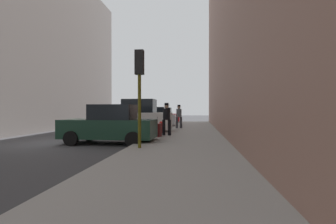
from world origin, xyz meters
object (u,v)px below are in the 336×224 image
fire_hydrant (161,127)px  parked_red_hatchback (161,116)px  rolling_suitcase (157,130)px  traffic_light (139,77)px  parked_dark_green_sedan (110,125)px  parked_silver_sedan (153,118)px  pedestrian_with_beanie (179,115)px  pedestrian_with_fedora (167,117)px  parked_white_van (137,118)px

fire_hydrant → parked_red_hatchback: bearing=97.8°
rolling_suitcase → traffic_light: bearing=-90.5°
parked_dark_green_sedan → rolling_suitcase: (1.89, 1.96, -0.36)m
parked_silver_sedan → rolling_suitcase: parked_silver_sedan is taller
traffic_light → pedestrian_with_beanie: traffic_light is taller
pedestrian_with_fedora → traffic_light: bearing=-95.2°
fire_hydrant → parked_silver_sedan: bearing=103.5°
parked_dark_green_sedan → parked_silver_sedan: bearing=90.0°
fire_hydrant → pedestrian_with_fedora: bearing=-69.6°
pedestrian_with_beanie → parked_red_hatchback: bearing=106.3°
parked_white_van → pedestrian_with_fedora: bearing=-50.6°
parked_red_hatchback → pedestrian_with_beanie: (2.58, -8.85, 0.29)m
traffic_light → rolling_suitcase: bearing=89.5°
parked_dark_green_sedan → parked_white_van: bearing=90.0°
traffic_light → parked_white_van: bearing=103.7°
traffic_light → pedestrian_with_beanie: size_ratio=2.03×
traffic_light → parked_red_hatchback: bearing=95.5°
parked_silver_sedan → pedestrian_with_fedora: size_ratio=2.39×
pedestrian_with_beanie → fire_hydrant: bearing=-100.1°
parked_silver_sedan → rolling_suitcase: (1.89, -9.54, -0.36)m
parked_red_hatchback → fire_hydrant: (1.80, -13.22, -0.35)m
pedestrian_with_beanie → pedestrian_with_fedora: bearing=-92.9°
parked_red_hatchback → traffic_light: traffic_light is taller
traffic_light → pedestrian_with_fedora: size_ratio=2.03×
fire_hydrant → rolling_suitcase: rolling_suitcase is taller
parked_silver_sedan → parked_red_hatchback: same height
fire_hydrant → traffic_light: bearing=-89.5°
parked_dark_green_sedan → traffic_light: bearing=-49.0°
parked_red_hatchback → rolling_suitcase: 15.39m
parked_red_hatchback → parked_white_van: bearing=-90.0°
parked_silver_sedan → traffic_light: traffic_light is taller
parked_dark_green_sedan → parked_red_hatchback: size_ratio=1.01×
parked_red_hatchback → pedestrian_with_beanie: pedestrian_with_beanie is taller
parked_dark_green_sedan → fire_hydrant: 4.41m
parked_dark_green_sedan → parked_red_hatchback: (0.00, 17.23, 0.00)m
parked_red_hatchback → rolling_suitcase: size_ratio=4.05×
pedestrian_with_fedora → parked_white_van: bearing=129.4°
pedestrian_with_fedora → pedestrian_with_beanie: size_ratio=1.00×
parked_silver_sedan → pedestrian_with_fedora: 9.11m
fire_hydrant → parked_dark_green_sedan: bearing=-114.2°
parked_silver_sedan → fire_hydrant: bearing=-76.5°
parked_white_van → traffic_light: bearing=-76.3°
traffic_light → rolling_suitcase: 4.68m
parked_white_van → pedestrian_with_fedora: parked_white_van is taller
parked_white_van → parked_silver_sedan: (0.00, 6.03, -0.18)m
traffic_light → pedestrian_with_fedora: (0.44, 4.82, -1.62)m
parked_silver_sedan → pedestrian_with_fedora: pedestrian_with_fedora is taller
rolling_suitcase → parked_white_van: bearing=118.3°
parked_silver_sedan → pedestrian_with_beanie: (2.58, -3.12, 0.29)m
parked_dark_green_sedan → rolling_suitcase: parked_dark_green_sedan is taller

